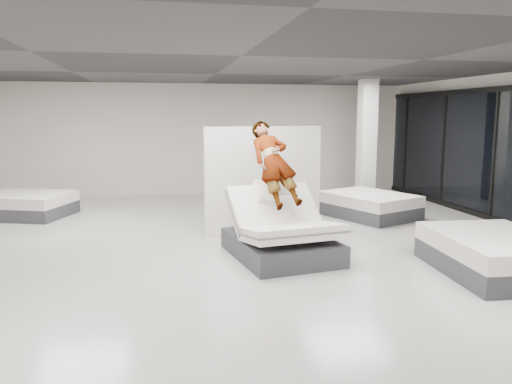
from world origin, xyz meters
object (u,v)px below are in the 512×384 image
flat_bed_right_near (496,254)px  column (367,143)px  person (274,180)px  remote (295,194)px  hero_bed (281,235)px  divider_panel (264,181)px  flat_bed_left_far (24,205)px  flat_bed_right_far (369,205)px

flat_bed_right_near → column: size_ratio=0.69×
person → column: bearing=40.8°
person → remote: 0.46m
hero_bed → person: size_ratio=1.26×
person → flat_bed_right_near: size_ratio=0.78×
remote → divider_panel: divider_panel is taller
divider_panel → hero_bed: bearing=-96.0°
hero_bed → remote: hero_bed is taller
person → flat_bed_left_far: size_ratio=0.74×
divider_panel → flat_bed_right_far: bearing=18.4°
divider_panel → flat_bed_right_near: bearing=-51.4°
hero_bed → flat_bed_right_near: size_ratio=0.99×
flat_bed_left_far → hero_bed: bearing=-40.9°
hero_bed → flat_bed_right_near: bearing=-25.9°
hero_bed → remote: 0.70m
hero_bed → flat_bed_left_far: 6.63m
hero_bed → column: column is taller
flat_bed_right_near → hero_bed: bearing=154.1°
person → column: column is taller
hero_bed → flat_bed_right_far: (2.75, 2.80, -0.10)m
flat_bed_right_far → flat_bed_right_near: bearing=-87.8°
person → remote: (0.27, -0.31, -0.21)m
hero_bed → remote: (0.22, 0.01, 0.67)m
hero_bed → person: 0.94m
hero_bed → flat_bed_left_far: size_ratio=0.93×
flat_bed_right_far → remote: bearing=-132.3°
flat_bed_right_near → column: column is taller
divider_panel → column: column is taller
person → flat_bed_right_far: person is taller
remote → flat_bed_left_far: 6.83m
flat_bed_right_near → flat_bed_left_far: bearing=144.0°
flat_bed_right_far → flat_bed_right_near: flat_bed_right_near is taller
flat_bed_right_near → flat_bed_left_far: 9.79m
remote → flat_bed_right_near: 3.14m
flat_bed_right_far → flat_bed_left_far: (-7.76, 1.54, -0.00)m
divider_panel → column: size_ratio=0.72×
divider_panel → column: 4.32m
flat_bed_right_near → flat_bed_left_far: (-7.92, 5.75, -0.02)m
person → flat_bed_right_far: 3.87m
hero_bed → flat_bed_left_far: (-5.01, 4.34, -0.10)m
remote → flat_bed_right_near: size_ratio=0.06×
person → divider_panel: (0.10, 1.35, -0.20)m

